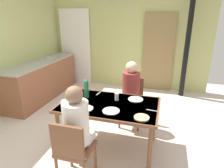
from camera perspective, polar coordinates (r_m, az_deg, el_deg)
ground_plane at (r=3.37m, az=-6.41°, el=-15.47°), size 6.96×6.96×0.00m
wall_back at (r=5.36m, az=4.04°, el=12.44°), size 4.38×0.10×2.51m
wall_left at (r=4.56m, az=-29.04°, el=8.77°), size 0.10×4.02×2.51m
door_wooden at (r=5.22m, az=13.54°, el=8.88°), size 0.80×0.05×2.00m
stove_pipe_column at (r=4.93m, az=21.41°, el=10.52°), size 0.12×0.12×2.51m
curtain_panel at (r=5.78m, az=-10.76°, el=10.66°), size 0.90×0.03×2.11m
kitchen_counter at (r=5.00m, az=-19.89°, el=1.26°), size 0.61×2.29×0.91m
dining_table at (r=2.81m, az=-0.84°, el=-7.19°), size 1.42×0.87×0.73m
chair_near_diner at (r=2.35m, az=-11.54°, el=-18.45°), size 0.40×0.40×0.87m
chair_far_diner at (r=3.54m, az=5.88°, el=-4.32°), size 0.40×0.40×0.87m
person_near_diner at (r=2.29m, az=-10.47°, el=-10.86°), size 0.30×0.37×0.77m
person_far_diner at (r=3.30m, az=5.63°, el=-0.76°), size 0.30×0.37×0.77m
water_bottle_green_near at (r=2.96m, az=-7.66°, el=-1.33°), size 0.07×0.07×0.31m
serving_bowl_center at (r=2.82m, az=-13.23°, el=-5.41°), size 0.17×0.17×0.05m
dinner_plate_near_left at (r=2.57m, az=-0.29°, el=-8.00°), size 0.23×0.23×0.01m
dinner_plate_near_right at (r=2.65m, az=-7.84°, el=-7.22°), size 0.20×0.20×0.01m
dinner_plate_far_center at (r=2.93m, az=7.02°, el=-4.52°), size 0.22×0.22×0.01m
drinking_glass_by_near_diner at (r=2.87m, az=1.42°, el=-3.84°), size 0.06×0.06×0.11m
bread_plate_sliced at (r=2.43m, az=8.81°, el=-9.85°), size 0.19×0.19×0.02m
cutlery_knife_near at (r=2.64m, az=11.72°, el=-7.68°), size 0.15×0.03×0.00m
cutlery_fork_near at (r=3.14m, az=-4.03°, el=-2.80°), size 0.04×0.15×0.00m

